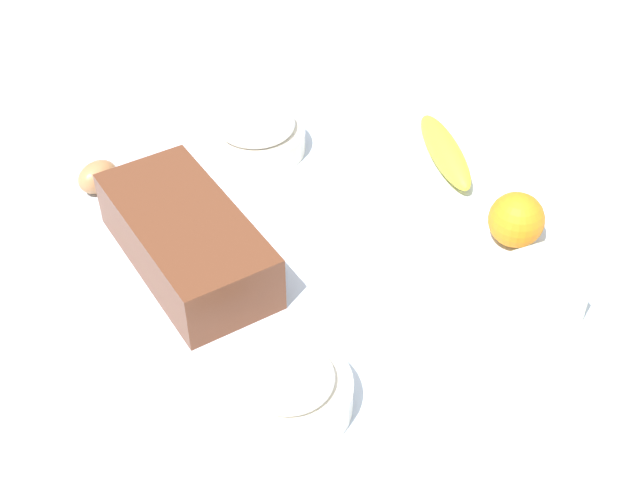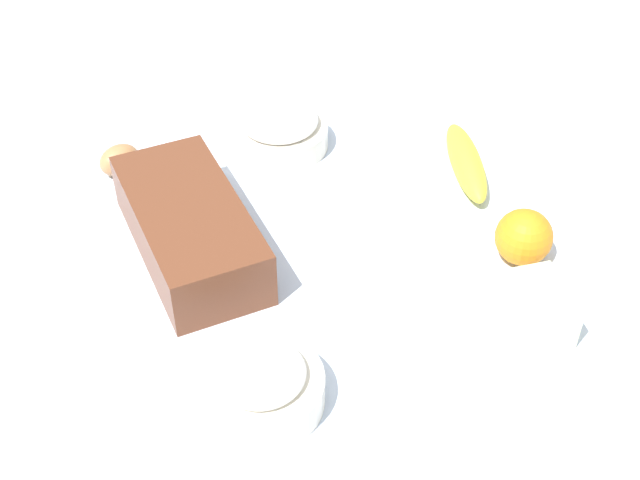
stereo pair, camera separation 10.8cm
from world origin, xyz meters
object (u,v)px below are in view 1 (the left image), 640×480
(flour_bowl, at_px, (289,389))
(sugar_bowl, at_px, (256,133))
(loaf_pan, at_px, (186,238))
(butter_block, at_px, (543,288))
(egg_near_butter, at_px, (98,177))
(orange_fruit, at_px, (516,220))
(banana, at_px, (445,151))

(flour_bowl, height_order, sugar_bowl, sugar_bowl)
(sugar_bowl, bearing_deg, flour_bowl, 165.06)
(loaf_pan, bearing_deg, flour_bowl, 178.25)
(butter_block, relative_size, egg_near_butter, 1.46)
(loaf_pan, distance_m, butter_block, 0.45)
(sugar_bowl, bearing_deg, egg_near_butter, 91.57)
(sugar_bowl, bearing_deg, orange_fruit, -143.06)
(flour_bowl, bearing_deg, sugar_bowl, -14.94)
(sugar_bowl, height_order, egg_near_butter, sugar_bowl)
(sugar_bowl, height_order, banana, sugar_bowl)
(orange_fruit, distance_m, butter_block, 0.12)
(loaf_pan, xyz_separation_m, butter_block, (-0.24, -0.38, -0.01))
(orange_fruit, bearing_deg, sugar_bowl, 36.94)
(orange_fruit, relative_size, egg_near_butter, 1.20)
(orange_fruit, xyz_separation_m, butter_block, (-0.12, 0.03, -0.01))
(orange_fruit, bearing_deg, egg_near_butter, 56.58)
(sugar_bowl, distance_m, banana, 0.28)
(loaf_pan, bearing_deg, butter_block, -132.21)
(loaf_pan, bearing_deg, egg_near_butter, 11.07)
(flour_bowl, distance_m, orange_fruit, 0.40)
(flour_bowl, distance_m, banana, 0.50)
(banana, xyz_separation_m, egg_near_butter, (0.13, 0.49, 0.00))
(sugar_bowl, relative_size, butter_block, 1.64)
(sugar_bowl, bearing_deg, loaf_pan, 141.30)
(flour_bowl, relative_size, banana, 0.73)
(loaf_pan, relative_size, sugar_bowl, 2.03)
(flour_bowl, xyz_separation_m, butter_block, (0.03, -0.34, -0.00))
(loaf_pan, xyz_separation_m, orange_fruit, (-0.12, -0.41, -0.00))
(loaf_pan, xyz_separation_m, flour_bowl, (-0.27, -0.04, -0.01))
(sugar_bowl, distance_m, egg_near_butter, 0.24)
(sugar_bowl, height_order, butter_block, sugar_bowl)
(orange_fruit, relative_size, butter_block, 0.83)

